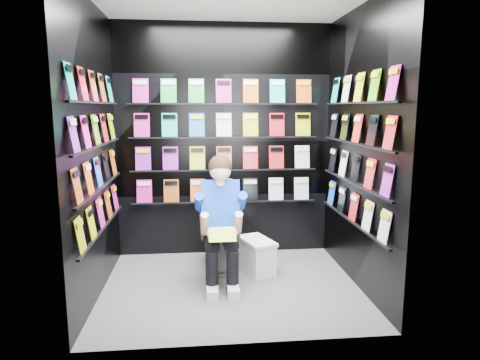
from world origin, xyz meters
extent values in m
plane|color=slate|center=(0.00, 0.00, 0.00)|extent=(2.40, 2.40, 0.00)
cube|color=black|center=(0.00, 1.00, 1.30)|extent=(2.40, 0.04, 2.60)
cube|color=black|center=(0.00, -1.00, 1.30)|extent=(2.40, 0.04, 2.60)
cube|color=black|center=(-1.20, 0.00, 1.30)|extent=(0.04, 2.00, 2.60)
cube|color=black|center=(1.20, 0.00, 1.30)|extent=(0.04, 2.00, 2.60)
imported|color=silver|center=(-0.09, 0.52, 0.37)|extent=(0.42, 0.75, 0.73)
cube|color=white|center=(0.29, 0.34, 0.16)|extent=(0.36, 0.48, 0.32)
cube|color=white|center=(0.29, 0.34, 0.33)|extent=(0.39, 0.51, 0.03)
cube|color=green|center=(-0.09, -0.21, 0.58)|extent=(0.24, 0.14, 0.10)
camera|label=1|loc=(-0.29, -3.82, 1.68)|focal=32.00mm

